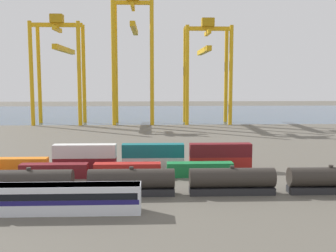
{
  "coord_description": "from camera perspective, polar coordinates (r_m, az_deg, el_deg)",
  "views": [
    {
      "loc": [
        4.45,
        -73.09,
        17.85
      ],
      "look_at": [
        8.66,
        32.1,
        5.6
      ],
      "focal_mm": 43.48,
      "sensor_mm": 36.0,
      "label": 1
    }
  ],
  "objects": [
    {
      "name": "freight_tank_row",
      "position": [
        64.45,
        8.95,
        -7.57
      ],
      "size": [
        75.51,
        2.99,
        4.45
      ],
      "color": "#232326",
      "rests_on": "ground_plane"
    },
    {
      "name": "gantry_crane_east",
      "position": [
        166.21,
        5.43,
        9.17
      ],
      "size": [
        18.54,
        33.75,
        41.41
      ],
      "color": "gold",
      "rests_on": "ground_plane"
    },
    {
      "name": "shipping_container_3",
      "position": [
        76.79,
        -15.67,
        -6.06
      ],
      "size": [
        12.1,
        2.44,
        2.6
      ],
      "primitive_type": "cube",
      "color": "maroon",
      "rests_on": "ground_plane"
    },
    {
      "name": "shipping_container_12",
      "position": [
        81.33,
        7.33,
        -5.16
      ],
      "size": [
        12.1,
        2.44,
        2.6
      ],
      "primitive_type": "cube",
      "color": "#AD211C",
      "rests_on": "ground_plane"
    },
    {
      "name": "shipping_container_7",
      "position": [
        84.42,
        -20.51,
        -5.1
      ],
      "size": [
        12.1,
        2.44,
        2.6
      ],
      "primitive_type": "cube",
      "color": "orange",
      "rests_on": "ground_plane"
    },
    {
      "name": "shipping_container_9",
      "position": [
        80.77,
        -11.59,
        -3.45
      ],
      "size": [
        12.1,
        2.44,
        2.6
      ],
      "primitive_type": "cube",
      "color": "silver",
      "rests_on": "shipping_container_8"
    },
    {
      "name": "ground_plane",
      "position": [
        114.57,
        -4.49,
        -2.35
      ],
      "size": [
        420.0,
        420.0,
        0.0
      ],
      "primitive_type": "plane",
      "color": "#5B564C"
    },
    {
      "name": "shipping_container_8",
      "position": [
        81.26,
        -11.55,
        -5.25
      ],
      "size": [
        12.1,
        2.44,
        2.6
      ],
      "primitive_type": "cube",
      "color": "maroon",
      "rests_on": "ground_plane"
    },
    {
      "name": "shipping_container_5",
      "position": [
        75.23,
        4.49,
        -6.09
      ],
      "size": [
        12.1,
        2.44,
        2.6
      ],
      "primitive_type": "cube",
      "color": "#197538",
      "rests_on": "ground_plane"
    },
    {
      "name": "shipping_container_10",
      "position": [
        80.2,
        -2.1,
        -5.28
      ],
      "size": [
        12.1,
        2.44,
        2.6
      ],
      "primitive_type": "cube",
      "color": "silver",
      "rests_on": "ground_plane"
    },
    {
      "name": "harbour_water",
      "position": [
        213.39,
        -3.48,
        1.83
      ],
      "size": [
        400.0,
        110.0,
        0.01
      ],
      "primitive_type": "cube",
      "color": "#384C60",
      "rests_on": "ground_plane"
    },
    {
      "name": "shipping_container_13",
      "position": [
        80.84,
        7.36,
        -3.36
      ],
      "size": [
        12.1,
        2.44,
        2.6
      ],
      "primitive_type": "cube",
      "color": "maroon",
      "rests_on": "shipping_container_12"
    },
    {
      "name": "gantry_crane_west",
      "position": [
        169.1,
        -14.94,
        9.16
      ],
      "size": [
        19.54,
        36.55,
        42.54
      ],
      "color": "gold",
      "rests_on": "ground_plane"
    },
    {
      "name": "shipping_container_4",
      "position": [
        74.85,
        -5.69,
        -6.17
      ],
      "size": [
        12.1,
        2.44,
        2.6
      ],
      "primitive_type": "cube",
      "color": "#AD211C",
      "rests_on": "ground_plane"
    },
    {
      "name": "shipping_container_11",
      "position": [
        79.71,
        -2.11,
        -3.45
      ],
      "size": [
        12.1,
        2.44,
        2.6
      ],
      "primitive_type": "cube",
      "color": "#146066",
      "rests_on": "shipping_container_10"
    },
    {
      "name": "gantry_crane_central",
      "position": [
        165.01,
        -4.87,
        11.17
      ],
      "size": [
        16.22,
        34.32,
        51.17
      ],
      "color": "gold",
      "rests_on": "ground_plane"
    }
  ]
}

